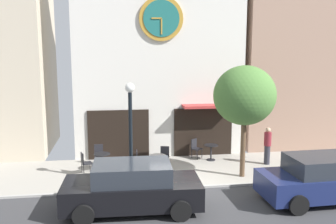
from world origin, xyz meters
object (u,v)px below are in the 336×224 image
(pedestrian_maroon, at_px, (267,145))
(parked_car_black, at_px, (132,187))
(street_lamp, at_px, (131,134))
(cafe_table_near_curb, at_px, (211,150))
(parked_car_navy, at_px, (324,179))
(cafe_chair_outer, at_px, (165,155))
(cafe_chair_under_awning, at_px, (196,147))
(cafe_chair_near_lamp, at_px, (99,153))
(cafe_table_leftmost, at_px, (102,159))
(cafe_table_rightmost, at_px, (158,161))
(street_tree, at_px, (245,96))
(cafe_chair_corner, at_px, (139,159))
(cafe_chair_facing_street, at_px, (85,161))

(pedestrian_maroon, bearing_deg, parked_car_black, -146.87)
(street_lamp, bearing_deg, parked_car_black, -91.94)
(cafe_table_near_curb, relative_size, parked_car_navy, 0.17)
(cafe_chair_outer, bearing_deg, pedestrian_maroon, -3.20)
(parked_car_black, bearing_deg, cafe_chair_under_awning, 59.29)
(parked_car_navy, bearing_deg, cafe_chair_near_lamp, 146.05)
(street_lamp, height_order, cafe_table_leftmost, street_lamp)
(cafe_table_leftmost, xyz_separation_m, cafe_chair_outer, (2.68, 0.09, 0.02))
(street_lamp, bearing_deg, cafe_chair_under_awning, 43.99)
(street_lamp, relative_size, cafe_chair_under_awning, 4.28)
(cafe_table_leftmost, height_order, cafe_table_rightmost, cafe_table_rightmost)
(street_tree, xyz_separation_m, cafe_table_leftmost, (-5.61, 1.57, -2.77))
(cafe_table_leftmost, distance_m, cafe_chair_corner, 1.58)
(street_tree, xyz_separation_m, cafe_table_near_curb, (-0.67, 2.35, -2.79))
(cafe_table_leftmost, bearing_deg, parked_car_black, -75.91)
(cafe_table_rightmost, relative_size, parked_car_black, 0.17)
(cafe_chair_facing_street, height_order, cafe_chair_corner, same)
(street_lamp, xyz_separation_m, cafe_chair_corner, (0.40, 1.42, -1.43))
(cafe_table_near_curb, xyz_separation_m, cafe_chair_facing_street, (-5.63, -1.15, 0.04))
(parked_car_black, bearing_deg, cafe_table_rightmost, 71.00)
(cafe_table_near_curb, relative_size, cafe_chair_near_lamp, 0.81)
(cafe_chair_outer, bearing_deg, cafe_chair_near_lamp, 165.29)
(street_tree, relative_size, cafe_table_leftmost, 6.14)
(street_tree, xyz_separation_m, cafe_chair_near_lamp, (-5.78, 2.41, -2.74))
(cafe_table_near_curb, bearing_deg, cafe_chair_near_lamp, 179.36)
(cafe_table_rightmost, relative_size, pedestrian_maroon, 0.44)
(cafe_table_leftmost, xyz_separation_m, cafe_chair_corner, (1.54, -0.38, 0.02))
(cafe_chair_corner, bearing_deg, parked_car_navy, -33.51)
(street_tree, bearing_deg, parked_car_navy, -55.56)
(cafe_table_leftmost, distance_m, parked_car_navy, 8.66)
(street_lamp, height_order, cafe_chair_outer, street_lamp)
(cafe_table_near_curb, height_order, parked_car_navy, parked_car_navy)
(street_lamp, xyz_separation_m, pedestrian_maroon, (6.11, 1.63, -1.10))
(cafe_table_rightmost, height_order, cafe_chair_facing_street, cafe_chair_facing_street)
(cafe_chair_facing_street, xyz_separation_m, cafe_chair_outer, (3.37, 0.46, 0.00))
(cafe_chair_corner, height_order, parked_car_navy, parked_car_navy)
(cafe_chair_corner, bearing_deg, cafe_chair_under_awning, 30.58)
(cafe_table_leftmost, bearing_deg, pedestrian_maroon, -1.34)
(cafe_table_rightmost, xyz_separation_m, cafe_chair_facing_street, (-2.99, 0.24, 0.02))
(cafe_table_leftmost, distance_m, cafe_table_rightmost, 2.38)
(cafe_table_near_curb, relative_size, parked_car_black, 0.17)
(cafe_chair_near_lamp, distance_m, pedestrian_maroon, 7.49)
(street_tree, height_order, cafe_chair_under_awning, street_tree)
(cafe_table_rightmost, xyz_separation_m, pedestrian_maroon, (4.95, 0.44, 0.35))
(cafe_table_leftmost, height_order, cafe_table_near_curb, cafe_table_leftmost)
(street_lamp, height_order, pedestrian_maroon, street_lamp)
(cafe_table_leftmost, distance_m, cafe_table_near_curb, 4.99)
(street_lamp, bearing_deg, parked_car_navy, -21.66)
(cafe_table_near_curb, bearing_deg, cafe_chair_corner, -161.18)
(street_tree, distance_m, parked_car_navy, 4.18)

